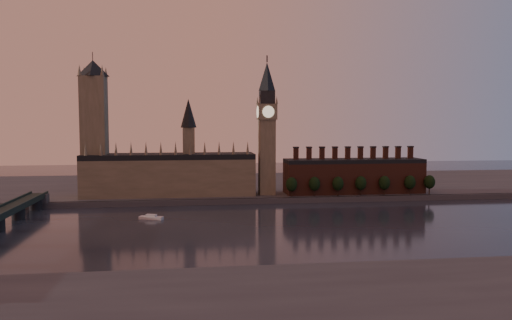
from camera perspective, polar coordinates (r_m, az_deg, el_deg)
The scene contains 14 objects.
ground at distance 282.06m, azimuth 2.60°, elevation -8.00°, with size 900.00×900.00×0.00m, color black.
north_bank at distance 455.63m, azimuth -1.29°, elevation -2.97°, with size 900.00×182.00×4.00m.
palace_of_westminster at distance 388.46m, azimuth -9.78°, elevation -1.40°, with size 130.00×30.30×74.00m.
victoria_tower at distance 392.88m, azimuth -18.00°, elevation 3.98°, with size 24.00×24.00×108.00m.
big_ben at distance 385.64m, azimuth 1.26°, elevation 3.86°, with size 15.00×15.00×107.00m.
chimney_block at distance 404.43m, azimuth 11.10°, elevation -1.74°, with size 110.00×25.00×37.00m.
embankment_tree_0 at distance 376.23m, azimuth 4.08°, elevation -2.79°, with size 8.60×8.60×14.88m.
embankment_tree_1 at distance 380.62m, azimuth 6.70°, elevation -2.72°, with size 8.60×8.60×14.88m.
embankment_tree_2 at distance 384.63m, azimuth 9.35°, elevation -2.68°, with size 8.60×8.60×14.88m.
embankment_tree_3 at distance 390.75m, azimuth 11.89°, elevation -2.60°, with size 8.60×8.60×14.88m.
embankment_tree_4 at distance 396.83m, azimuth 14.46°, elevation -2.54°, with size 8.60×8.60×14.88m.
embankment_tree_5 at distance 405.68m, azimuth 17.18°, elevation -2.45°, with size 8.60×8.60×14.88m.
embankment_tree_6 at distance 412.30m, azimuth 19.21°, elevation -2.39°, with size 8.60×8.60×14.88m.
river_boat at distance 318.65m, azimuth -11.89°, elevation -6.43°, with size 15.69×9.53×3.03m.
Camera 1 is at (-48.02, -271.23, 60.71)m, focal length 35.00 mm.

